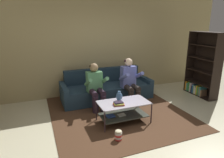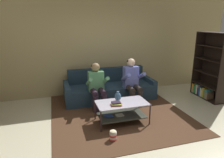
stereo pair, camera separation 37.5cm
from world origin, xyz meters
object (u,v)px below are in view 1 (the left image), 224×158
(person_seated_right, at_px, (130,80))
(coffee_table, at_px, (123,109))
(bookshelf, at_px, (202,71))
(vase, at_px, (119,96))
(couch, at_px, (106,89))
(book_stack, at_px, (119,103))
(popcorn_tub, at_px, (118,135))
(person_seated_left, at_px, (96,85))

(person_seated_right, height_order, coffee_table, person_seated_right)
(coffee_table, bearing_deg, bookshelf, 14.29)
(person_seated_right, bearing_deg, vase, -129.03)
(bookshelf, bearing_deg, coffee_table, -165.71)
(person_seated_right, bearing_deg, couch, 131.51)
(person_seated_right, distance_m, book_stack, 1.29)
(book_stack, relative_size, popcorn_tub, 1.25)
(vase, bearing_deg, coffee_table, -68.91)
(vase, xyz_separation_m, bookshelf, (2.93, 0.62, 0.17))
(person_seated_left, xyz_separation_m, person_seated_right, (0.94, 0.01, 0.03))
(couch, bearing_deg, vase, -97.99)
(couch, distance_m, vase, 1.39)
(popcorn_tub, bearing_deg, person_seated_right, 57.35)
(coffee_table, height_order, bookshelf, bookshelf)
(coffee_table, bearing_deg, couch, 84.33)
(person_seated_left, height_order, bookshelf, bookshelf)
(coffee_table, bearing_deg, person_seated_left, 109.48)
(person_seated_left, bearing_deg, person_seated_right, 0.36)
(book_stack, distance_m, bookshelf, 3.15)
(person_seated_right, distance_m, coffee_table, 1.17)
(person_seated_left, height_order, person_seated_right, person_seated_right)
(person_seated_left, xyz_separation_m, popcorn_tub, (-0.05, -1.54, -0.52))
(couch, xyz_separation_m, coffee_table, (-0.14, -1.46, 0.03))
(vase, distance_m, popcorn_tub, 0.92)
(coffee_table, height_order, vase, vase)
(bookshelf, bearing_deg, person_seated_right, 175.10)
(person_seated_right, distance_m, vase, 1.05)
(coffee_table, xyz_separation_m, book_stack, (-0.15, -0.10, 0.18))
(vase, bearing_deg, person_seated_right, 50.97)
(couch, xyz_separation_m, person_seated_right, (0.47, -0.53, 0.37))
(bookshelf, bearing_deg, couch, 165.13)
(book_stack, bearing_deg, bookshelf, 15.31)
(person_seated_left, height_order, book_stack, person_seated_left)
(couch, distance_m, person_seated_left, 0.79)
(person_seated_right, bearing_deg, bookshelf, -4.90)
(coffee_table, height_order, book_stack, book_stack)
(vase, xyz_separation_m, book_stack, (-0.10, -0.21, -0.07))
(couch, bearing_deg, book_stack, -100.62)
(person_seated_left, bearing_deg, bookshelf, -3.36)
(bookshelf, bearing_deg, popcorn_tub, -157.49)
(person_seated_left, relative_size, person_seated_right, 0.95)
(coffee_table, relative_size, book_stack, 4.29)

